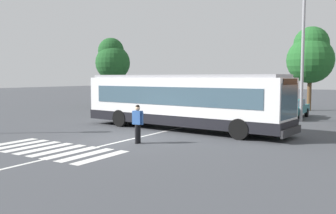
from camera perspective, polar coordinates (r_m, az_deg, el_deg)
ground_plane at (r=17.36m, az=-7.18°, el=-5.07°), size 160.00×160.00×0.00m
city_transit_bus at (r=20.39m, az=2.17°, el=0.90°), size 12.43×3.56×3.06m
pedestrian_crossing_street at (r=16.21m, az=-4.74°, el=-2.28°), size 0.58×0.33×1.72m
parked_car_silver at (r=32.03m, az=-0.42°, el=0.79°), size 1.96×4.55×1.35m
parked_car_white at (r=30.35m, az=3.59°, el=0.57°), size 2.03×4.58×1.35m
parked_car_champagne at (r=29.11m, az=8.18°, el=0.36°), size 1.99×4.56×1.35m
parked_car_black at (r=28.12m, az=13.55°, el=0.13°), size 1.95×4.54×1.35m
parked_car_teal at (r=27.71m, az=18.56°, el=-0.05°), size 1.93×4.53×1.35m
twin_arm_street_lamp at (r=25.78m, az=20.29°, el=9.67°), size 4.60×0.32×8.55m
background_tree_left at (r=37.28m, az=-8.67°, el=7.33°), size 3.45×3.45×6.86m
background_tree_right at (r=34.54m, az=21.32°, el=7.49°), size 4.03×4.03×7.34m
crosswalk_painted_stripes at (r=15.66m, az=-17.77°, el=-6.31°), size 5.91×2.77×0.01m
lane_center_line at (r=18.78m, az=-2.67°, el=-4.29°), size 0.16×24.00×0.01m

